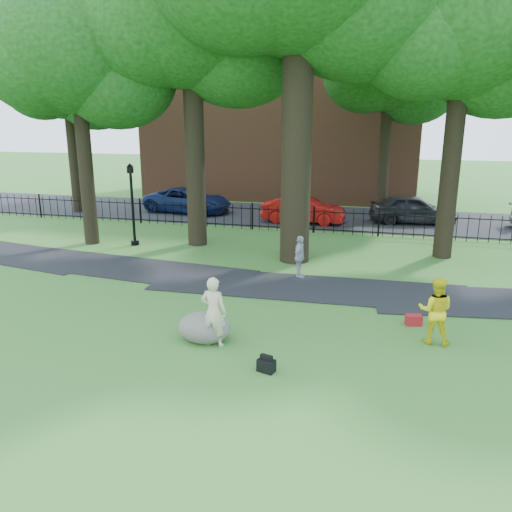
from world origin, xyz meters
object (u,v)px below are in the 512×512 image
(woman, at_px, (214,312))
(man, at_px, (435,310))
(red_sedan, at_px, (303,209))
(lamppost, at_px, (133,206))
(boulder, at_px, (204,325))

(woman, distance_m, man, 5.26)
(woman, bearing_deg, red_sedan, -84.97)
(woman, distance_m, lamppost, 10.73)
(man, distance_m, boulder, 5.54)
(woman, distance_m, boulder, 0.61)
(lamppost, distance_m, red_sedan, 9.05)
(man, xyz_separation_m, boulder, (-5.37, -1.26, -0.44))
(lamppost, xyz_separation_m, red_sedan, (6.20, 6.52, -1.00))
(woman, relative_size, red_sedan, 0.40)
(man, height_order, boulder, man)
(woman, height_order, lamppost, lamppost)
(lamppost, relative_size, red_sedan, 0.82)
(boulder, relative_size, lamppost, 0.37)
(woman, bearing_deg, lamppost, -48.58)
(woman, xyz_separation_m, red_sedan, (-0.36, 14.98, -0.15))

